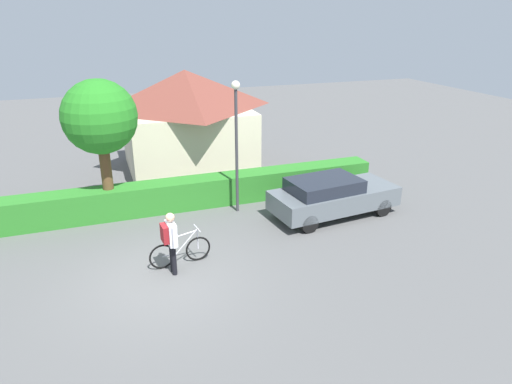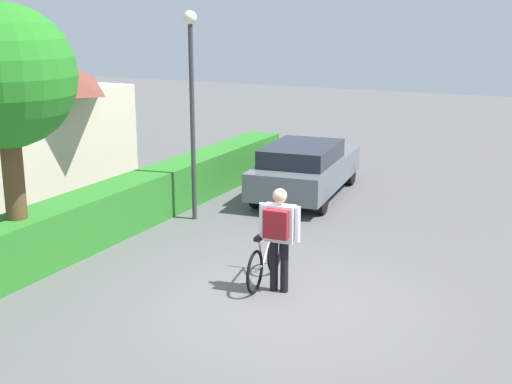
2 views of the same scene
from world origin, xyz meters
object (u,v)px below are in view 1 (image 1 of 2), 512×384
object	(u,v)px
parked_car_near	(332,195)
bicycle	(180,251)
street_lamp	(236,130)
tree_kerbside	(100,118)
person_rider	(170,237)

from	to	relation	value
parked_car_near	bicycle	size ratio (longest dim) A/B	2.59
street_lamp	tree_kerbside	xyz separation A→B (m)	(-4.11, 0.95, 0.49)
parked_car_near	bicycle	world-z (taller)	parked_car_near
person_rider	tree_kerbside	world-z (taller)	tree_kerbside
parked_car_near	person_rider	distance (m)	5.99
tree_kerbside	bicycle	bearing A→B (deg)	-67.97
street_lamp	tree_kerbside	size ratio (longest dim) A/B	0.97
person_rider	street_lamp	bearing A→B (deg)	49.37
bicycle	person_rider	bearing A→B (deg)	-128.33
tree_kerbside	parked_car_near	bearing A→B (deg)	-18.90
bicycle	tree_kerbside	size ratio (longest dim) A/B	0.38
parked_car_near	bicycle	distance (m)	5.59
tree_kerbside	street_lamp	bearing A→B (deg)	-13.01
bicycle	tree_kerbside	world-z (taller)	tree_kerbside
person_rider	street_lamp	xyz separation A→B (m)	(2.84, 3.31, 1.79)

